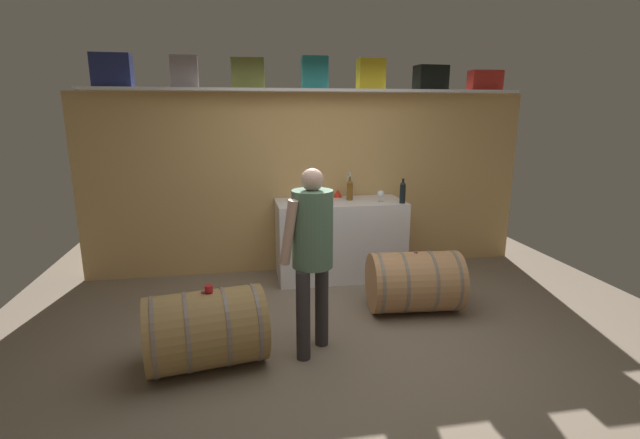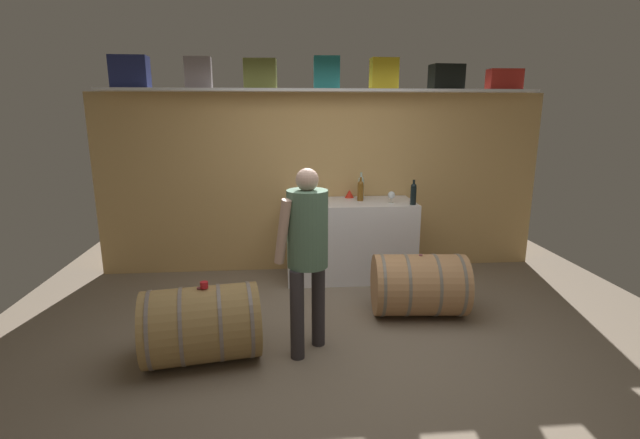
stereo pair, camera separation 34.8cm
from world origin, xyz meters
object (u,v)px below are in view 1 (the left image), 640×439
at_px(toolcase_teal, 315,73).
at_px(wine_barrel_near, 206,329).
at_px(wine_bottle_clear, 350,186).
at_px(wine_glass, 381,194).
at_px(tasting_cup, 209,289).
at_px(toolcase_yellow, 371,74).
at_px(winemaker_pouring, 312,243).
at_px(red_funnel, 338,193).
at_px(toolcase_red, 485,80).
at_px(toolcase_grey, 184,72).
at_px(toolcase_black, 431,78).
at_px(toolcase_navy, 112,70).
at_px(work_cabinet, 340,239).
at_px(toolcase_olive, 248,73).
at_px(wine_bottle_dark, 403,192).
at_px(wine_barrel_far, 414,282).

height_order(toolcase_teal, wine_barrel_near, toolcase_teal).
relative_size(wine_bottle_clear, wine_glass, 2.34).
distance_m(wine_bottle_clear, tasting_cup, 2.54).
height_order(toolcase_yellow, winemaker_pouring, toolcase_yellow).
bearing_deg(red_funnel, toolcase_red, -0.14).
bearing_deg(wine_glass, red_funnel, 138.36).
bearing_deg(red_funnel, wine_barrel_near, -126.28).
xyz_separation_m(toolcase_grey, toolcase_yellow, (2.11, 0.00, 0.00)).
xyz_separation_m(toolcase_grey, toolcase_black, (2.85, 0.00, -0.03)).
bearing_deg(toolcase_yellow, red_funnel, 178.19).
bearing_deg(wine_barrel_near, winemaker_pouring, -4.33).
distance_m(toolcase_teal, wine_bottle_clear, 1.38).
height_order(toolcase_grey, red_funnel, toolcase_grey).
bearing_deg(toolcase_navy, work_cabinet, -7.32).
xyz_separation_m(toolcase_navy, wine_glass, (2.90, -0.38, -1.36)).
height_order(toolcase_black, toolcase_red, toolcase_black).
bearing_deg(wine_barrel_near, toolcase_olive, 68.30).
bearing_deg(red_funnel, toolcase_yellow, -0.67).
relative_size(work_cabinet, wine_barrel_near, 1.52).
distance_m(toolcase_teal, tasting_cup, 2.92).
distance_m(red_funnel, winemaker_pouring, 2.06).
relative_size(toolcase_yellow, wine_bottle_clear, 1.09).
bearing_deg(toolcase_grey, toolcase_teal, -2.87).
xyz_separation_m(toolcase_black, wine_bottle_clear, (-1.00, -0.08, -1.28)).
distance_m(toolcase_yellow, wine_barrel_near, 3.45).
xyz_separation_m(toolcase_black, work_cabinet, (-1.15, -0.25, -1.89)).
relative_size(toolcase_teal, toolcase_yellow, 1.03).
height_order(toolcase_black, wine_bottle_clear, toolcase_black).
relative_size(red_funnel, tasting_cup, 1.78).
xyz_separation_m(work_cabinet, winemaker_pouring, (-0.61, -1.71, 0.48)).
bearing_deg(winemaker_pouring, red_funnel, 24.48).
height_order(toolcase_navy, wine_bottle_dark, toolcase_navy).
distance_m(wine_glass, wine_barrel_far, 1.20).
distance_m(toolcase_olive, wine_barrel_far, 2.90).
distance_m(toolcase_navy, winemaker_pouring, 3.04).
bearing_deg(wine_bottle_dark, wine_glass, 153.24).
xyz_separation_m(toolcase_red, red_funnel, (-1.84, 0.00, -1.35)).
height_order(work_cabinet, winemaker_pouring, winemaker_pouring).
distance_m(tasting_cup, winemaker_pouring, 0.87).
bearing_deg(toolcase_red, toolcase_grey, -178.21).
relative_size(toolcase_yellow, red_funnel, 3.16).
relative_size(toolcase_grey, wine_bottle_clear, 1.06).
xyz_separation_m(toolcase_olive, wine_glass, (1.47, -0.38, -1.35)).
bearing_deg(wine_bottle_dark, toolcase_navy, 171.10).
xyz_separation_m(toolcase_grey, toolcase_teal, (1.44, 0.00, 0.01)).
xyz_separation_m(toolcase_teal, work_cabinet, (0.26, -0.25, -1.92)).
bearing_deg(toolcase_olive, tasting_cup, -97.69).
relative_size(wine_barrel_near, wine_barrel_far, 1.06).
bearing_deg(red_funnel, toolcase_teal, -179.11).
distance_m(work_cabinet, winemaker_pouring, 1.88).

